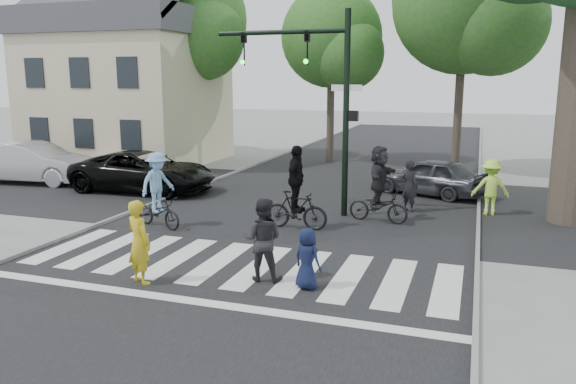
% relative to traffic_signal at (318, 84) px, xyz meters
% --- Properties ---
extents(ground, '(120.00, 120.00, 0.00)m').
position_rel_traffic_signal_xyz_m(ground, '(-0.35, -6.20, -3.90)').
color(ground, gray).
rests_on(ground, ground).
extents(road_stem, '(10.00, 70.00, 0.01)m').
position_rel_traffic_signal_xyz_m(road_stem, '(-0.35, -1.20, -3.90)').
color(road_stem, black).
rests_on(road_stem, ground).
extents(road_cross, '(70.00, 10.00, 0.01)m').
position_rel_traffic_signal_xyz_m(road_cross, '(-0.35, 1.80, -3.89)').
color(road_cross, black).
rests_on(road_cross, ground).
extents(curb_left, '(0.10, 70.00, 0.10)m').
position_rel_traffic_signal_xyz_m(curb_left, '(-5.40, -1.20, -3.85)').
color(curb_left, gray).
rests_on(curb_left, ground).
extents(curb_right, '(0.10, 70.00, 0.10)m').
position_rel_traffic_signal_xyz_m(curb_right, '(4.70, -1.20, -3.85)').
color(curb_right, gray).
rests_on(curb_right, ground).
extents(crosswalk, '(10.00, 3.85, 0.01)m').
position_rel_traffic_signal_xyz_m(crosswalk, '(-0.35, -5.54, -3.89)').
color(crosswalk, silver).
rests_on(crosswalk, ground).
extents(traffic_signal, '(4.45, 0.29, 6.00)m').
position_rel_traffic_signal_xyz_m(traffic_signal, '(0.00, 0.00, 0.00)').
color(traffic_signal, black).
rests_on(traffic_signal, ground).
extents(bg_tree_0, '(5.46, 5.20, 8.97)m').
position_rel_traffic_signal_xyz_m(bg_tree_0, '(-14.09, 9.80, 2.24)').
color(bg_tree_0, brown).
rests_on(bg_tree_0, ground).
extents(bg_tree_1, '(6.09, 5.80, 9.80)m').
position_rel_traffic_signal_xyz_m(bg_tree_1, '(-9.06, 9.28, 2.75)').
color(bg_tree_1, brown).
rests_on(bg_tree_1, ground).
extents(bg_tree_2, '(5.04, 4.80, 8.40)m').
position_rel_traffic_signal_xyz_m(bg_tree_2, '(-2.11, 10.42, 1.88)').
color(bg_tree_2, brown).
rests_on(bg_tree_2, ground).
extents(bg_tree_3, '(6.30, 6.00, 10.20)m').
position_rel_traffic_signal_xyz_m(bg_tree_3, '(3.95, 9.07, 3.04)').
color(bg_tree_3, brown).
rests_on(bg_tree_3, ground).
extents(house, '(8.40, 8.10, 8.82)m').
position_rel_traffic_signal_xyz_m(house, '(-11.85, 7.78, -0.10)').
color(house, beige).
rests_on(house, ground).
extents(pedestrian_woman, '(0.74, 0.63, 1.72)m').
position_rel_traffic_signal_xyz_m(pedestrian_woman, '(-1.75, -6.87, -3.04)').
color(pedestrian_woman, gold).
rests_on(pedestrian_woman, ground).
extents(pedestrian_child, '(0.70, 0.59, 1.23)m').
position_rel_traffic_signal_xyz_m(pedestrian_child, '(1.52, -6.08, -3.29)').
color(pedestrian_child, '#111835').
rests_on(pedestrian_child, ground).
extents(pedestrian_adult, '(0.91, 0.75, 1.72)m').
position_rel_traffic_signal_xyz_m(pedestrian_adult, '(0.52, -5.90, -3.04)').
color(pedestrian_adult, black).
rests_on(pedestrian_adult, ground).
extents(cyclist_left, '(1.75, 1.22, 2.10)m').
position_rel_traffic_signal_xyz_m(cyclist_left, '(-3.72, -2.96, -2.99)').
color(cyclist_left, black).
rests_on(cyclist_left, ground).
extents(cyclist_mid, '(1.77, 1.08, 2.31)m').
position_rel_traffic_signal_xyz_m(cyclist_mid, '(-0.06, -1.89, -2.95)').
color(cyclist_mid, black).
rests_on(cyclist_mid, ground).
extents(cyclist_right, '(1.82, 1.69, 2.21)m').
position_rel_traffic_signal_xyz_m(cyclist_right, '(1.94, -0.41, -2.91)').
color(cyclist_right, black).
rests_on(cyclist_right, ground).
extents(car_suv, '(5.32, 2.50, 1.47)m').
position_rel_traffic_signal_xyz_m(car_suv, '(-6.95, 1.30, -3.17)').
color(car_suv, black).
rests_on(car_suv, ground).
extents(car_silver, '(5.06, 2.24, 1.62)m').
position_rel_traffic_signal_xyz_m(car_silver, '(-12.00, 1.35, -3.09)').
color(car_silver, '#BAB9C0').
rests_on(car_silver, ground).
extents(car_grey, '(4.21, 2.88, 1.33)m').
position_rel_traffic_signal_xyz_m(car_grey, '(3.01, 3.97, -3.24)').
color(car_grey, '#34363A').
rests_on(car_grey, ground).
extents(bystander_hivis, '(1.17, 0.78, 1.70)m').
position_rel_traffic_signal_xyz_m(bystander_hivis, '(4.99, 1.53, -3.05)').
color(bystander_hivis, '#C1FF48').
rests_on(bystander_hivis, ground).
extents(bystander_dark, '(0.70, 0.65, 1.62)m').
position_rel_traffic_signal_xyz_m(bystander_dark, '(2.63, 1.22, -3.09)').
color(bystander_dark, black).
rests_on(bystander_dark, ground).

